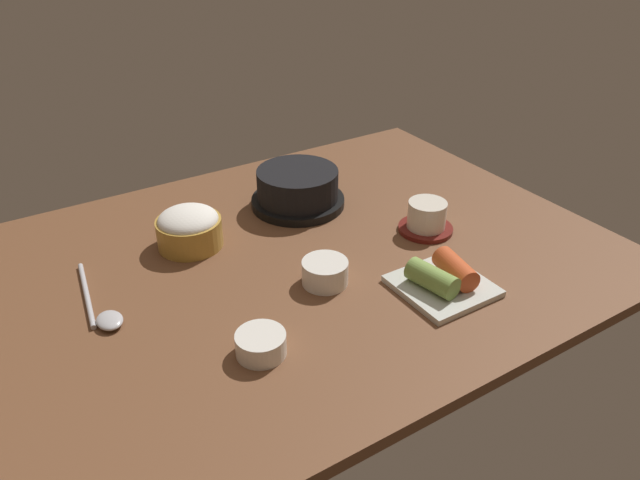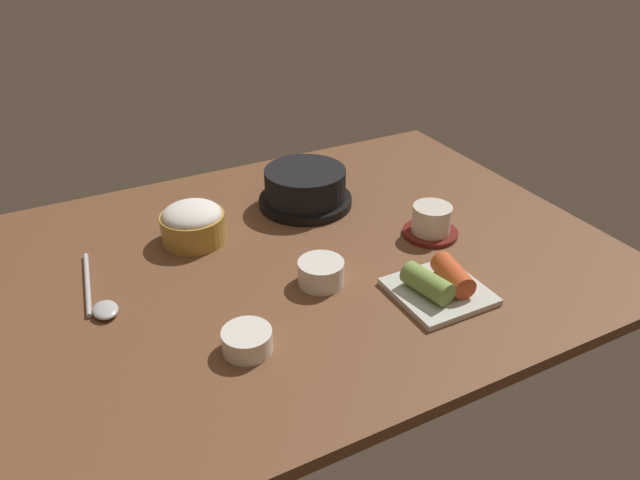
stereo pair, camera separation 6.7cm
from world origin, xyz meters
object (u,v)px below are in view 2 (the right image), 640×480
object	(u,v)px
rice_bowl	(193,223)
spoon	(99,300)
kimchi_plate	(439,285)
side_bowl_near	(247,340)
stone_pot	(305,187)
banchan_cup_center	(321,272)
tea_cup_with_saucer	(431,222)

from	to	relation	value
rice_bowl	spoon	distance (cm)	21.38
kimchi_plate	spoon	distance (cm)	50.29
side_bowl_near	stone_pot	bearing A→B (deg)	53.05
spoon	banchan_cup_center	bearing A→B (deg)	-18.23
rice_bowl	spoon	bearing A→B (deg)	-148.22
rice_bowl	banchan_cup_center	size ratio (longest dim) A/B	1.53
spoon	side_bowl_near	bearing A→B (deg)	-51.39
stone_pot	rice_bowl	size ratio (longest dim) A/B	1.61
spoon	tea_cup_with_saucer	bearing A→B (deg)	-6.51
kimchi_plate	side_bowl_near	world-z (taller)	kimchi_plate
stone_pot	tea_cup_with_saucer	bearing A→B (deg)	-55.10
banchan_cup_center	spoon	world-z (taller)	banchan_cup_center
side_bowl_near	spoon	bearing A→B (deg)	128.61
rice_bowl	tea_cup_with_saucer	xyz separation A→B (cm)	(37.04, -17.45, -0.82)
rice_bowl	spoon	world-z (taller)	rice_bowl
stone_pot	side_bowl_near	world-z (taller)	stone_pot
tea_cup_with_saucer	rice_bowl	bearing A→B (deg)	154.78
stone_pot	kimchi_plate	xyz separation A→B (cm)	(4.76, -35.30, -1.88)
rice_bowl	tea_cup_with_saucer	distance (cm)	40.96
stone_pot	spoon	xyz separation A→B (cm)	(-40.84, -14.10, -3.00)
banchan_cup_center	side_bowl_near	size ratio (longest dim) A/B	1.06
kimchi_plate	stone_pot	bearing A→B (deg)	97.67
stone_pot	side_bowl_near	xyz separation A→B (cm)	(-25.27, -33.60, -1.94)
stone_pot	spoon	world-z (taller)	stone_pot
spoon	kimchi_plate	bearing A→B (deg)	-24.93
banchan_cup_center	side_bowl_near	distance (cm)	18.26
banchan_cup_center	spoon	bearing A→B (deg)	161.77
tea_cup_with_saucer	banchan_cup_center	distance (cm)	24.06
tea_cup_with_saucer	kimchi_plate	size ratio (longest dim) A/B	0.73
tea_cup_with_saucer	kimchi_plate	world-z (taller)	tea_cup_with_saucer
kimchi_plate	spoon	size ratio (longest dim) A/B	0.68
stone_pot	kimchi_plate	distance (cm)	35.67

